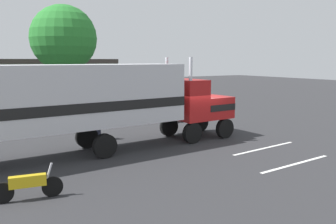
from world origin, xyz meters
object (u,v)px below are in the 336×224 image
object	(u,v)px
semi_truck	(96,100)
motorcycle	(28,185)
person_bystander	(98,124)
tree_center	(64,38)

from	to	relation	value
semi_truck	motorcycle	bearing A→B (deg)	-132.04
semi_truck	person_bystander	bearing A→B (deg)	69.03
person_bystander	motorcycle	distance (m)	8.30
semi_truck	tree_center	size ratio (longest dim) A/B	1.55
semi_truck	person_bystander	xyz separation A→B (m)	(0.93, 2.43, -1.63)
motorcycle	tree_center	world-z (taller)	tree_center
semi_truck	motorcycle	size ratio (longest dim) A/B	6.80
semi_truck	tree_center	distance (m)	16.82
tree_center	semi_truck	bearing A→B (deg)	-100.84
person_bystander	motorcycle	xyz separation A→B (m)	(-4.82, -6.74, -0.41)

